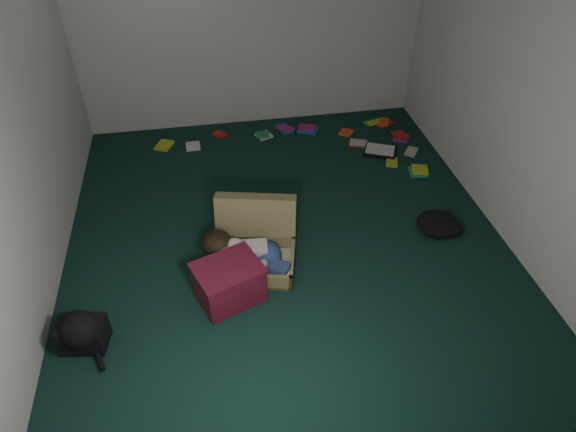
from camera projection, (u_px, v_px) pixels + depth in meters
name	position (u px, v px, depth m)	size (l,w,h in m)	color
floor	(285.00, 235.00, 4.85)	(4.50, 4.50, 0.00)	black
wall_back	(250.00, 17.00, 5.74)	(4.50, 4.50, 0.00)	silver
wall_front	(371.00, 343.00, 2.31)	(4.50, 4.50, 0.00)	silver
wall_left	(16.00, 134.00, 3.75)	(4.50, 4.50, 0.00)	silver
wall_right	(519.00, 91.00, 4.30)	(4.50, 4.50, 0.00)	silver
suitcase	(254.00, 244.00, 4.52)	(0.86, 0.85, 0.53)	olive
person	(246.00, 254.00, 4.35)	(0.74, 0.50, 0.33)	silver
maroon_bin	(229.00, 283.00, 4.13)	(0.62, 0.56, 0.35)	maroon
backpack	(82.00, 333.00, 3.80)	(0.42, 0.34, 0.25)	black
clothing_pile	(445.00, 222.00, 4.89)	(0.43, 0.35, 0.14)	black
paper_tray	(380.00, 151.00, 5.95)	(0.44, 0.39, 0.05)	black
book_scatter	(322.00, 140.00, 6.17)	(3.04, 1.43, 0.02)	#B0C923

